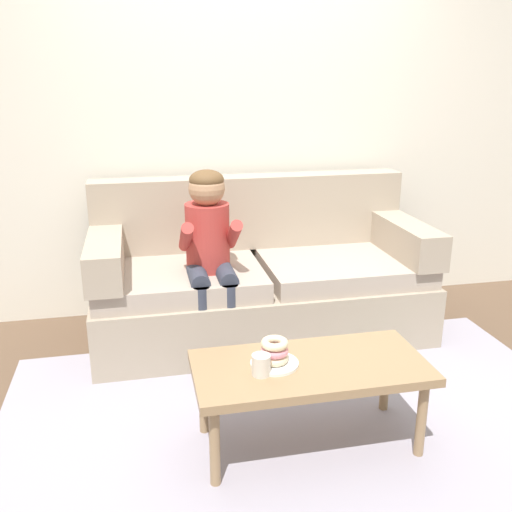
# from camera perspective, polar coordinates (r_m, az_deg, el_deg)

# --- Properties ---
(ground) EXTENTS (10.00, 10.00, 0.00)m
(ground) POSITION_cam_1_polar(r_m,az_deg,el_deg) (3.04, 3.58, -14.22)
(ground) COLOR brown
(wall_back) EXTENTS (8.00, 0.10, 2.80)m
(wall_back) POSITION_cam_1_polar(r_m,az_deg,el_deg) (3.95, -1.65, 14.71)
(wall_back) COLOR silver
(wall_back) RESTS_ON ground
(area_rug) EXTENTS (2.92, 1.95, 0.01)m
(area_rug) POSITION_cam_1_polar(r_m,az_deg,el_deg) (2.84, 4.99, -16.70)
(area_rug) COLOR #9993A3
(area_rug) RESTS_ON ground
(couch) EXTENTS (2.08, 0.90, 0.98)m
(couch) POSITION_cam_1_polar(r_m,az_deg,el_deg) (3.64, 0.33, -2.50)
(couch) COLOR tan
(couch) RESTS_ON ground
(coffee_table) EXTENTS (1.02, 0.49, 0.41)m
(coffee_table) POSITION_cam_1_polar(r_m,az_deg,el_deg) (2.54, 5.48, -11.67)
(coffee_table) COLOR #937551
(coffee_table) RESTS_ON ground
(person_child) EXTENTS (0.34, 0.58, 1.10)m
(person_child) POSITION_cam_1_polar(r_m,az_deg,el_deg) (3.28, -4.71, 1.08)
(person_child) COLOR #AD3833
(person_child) RESTS_ON ground
(plate) EXTENTS (0.21, 0.21, 0.01)m
(plate) POSITION_cam_1_polar(r_m,az_deg,el_deg) (2.49, 1.87, -10.79)
(plate) COLOR white
(plate) RESTS_ON coffee_table
(donut) EXTENTS (0.12, 0.12, 0.04)m
(donut) POSITION_cam_1_polar(r_m,az_deg,el_deg) (2.48, 1.88, -10.28)
(donut) COLOR beige
(donut) RESTS_ON plate
(donut_second) EXTENTS (0.12, 0.12, 0.04)m
(donut_second) POSITION_cam_1_polar(r_m,az_deg,el_deg) (2.46, 1.89, -9.54)
(donut_second) COLOR pink
(donut_second) RESTS_ON donut
(donut_third) EXTENTS (0.15, 0.15, 0.04)m
(donut_third) POSITION_cam_1_polar(r_m,az_deg,el_deg) (2.45, 1.89, -8.79)
(donut_third) COLOR beige
(donut_third) RESTS_ON donut_second
(mug) EXTENTS (0.08, 0.08, 0.09)m
(mug) POSITION_cam_1_polar(r_m,az_deg,el_deg) (2.40, 0.52, -10.93)
(mug) COLOR silver
(mug) RESTS_ON coffee_table
(toy_controller) EXTENTS (0.23, 0.09, 0.05)m
(toy_controller) POSITION_cam_1_polar(r_m,az_deg,el_deg) (3.26, 13.83, -11.89)
(toy_controller) COLOR #339E56
(toy_controller) RESTS_ON ground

